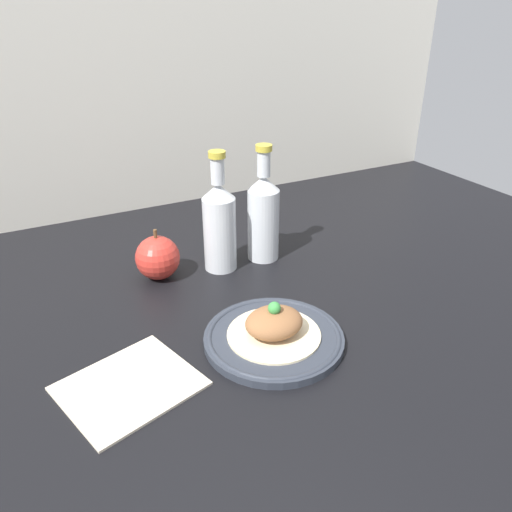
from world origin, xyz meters
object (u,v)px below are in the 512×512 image
plate (274,338)px  cider_bottle_left (219,224)px  apple (158,258)px  plated_food (274,325)px  cider_bottle_right (263,215)px

plate → cider_bottle_left: size_ratio=0.93×
plate → apple: size_ratio=2.19×
plate → apple: bearing=108.9°
apple → plated_food: bearing=-71.1°
plate → cider_bottle_left: (2.65, 26.95, 8.90)cm
cider_bottle_left → cider_bottle_right: (9.83, 0.00, 0.00)cm
cider_bottle_left → cider_bottle_right: 9.83cm
plate → plated_food: size_ratio=1.50×
apple → cider_bottle_right: bearing=-4.8°
plate → plated_food: 2.51cm
plated_food → cider_bottle_right: size_ratio=0.62×
apple → cider_bottle_left: bearing=-8.6°
cider_bottle_left → cider_bottle_right: size_ratio=1.00×
plate → cider_bottle_right: size_ratio=0.93×
plate → cider_bottle_right: bearing=65.2°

